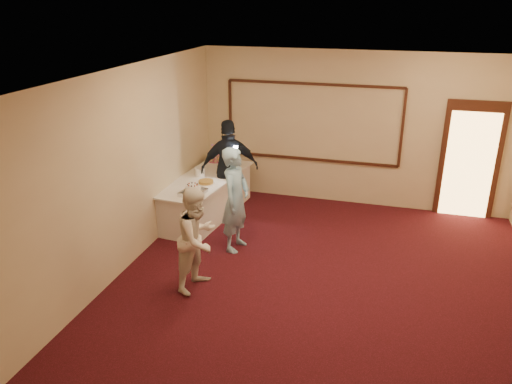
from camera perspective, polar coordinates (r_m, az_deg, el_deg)
floor at (r=7.24m, az=7.40°, el=-11.41°), size 7.00×7.00×0.00m
room_walls at (r=6.38m, az=8.26°, el=4.05°), size 6.04×7.04×3.02m
wall_molding at (r=9.92m, az=6.48°, el=7.89°), size 3.45×0.04×1.55m
doorway at (r=10.00m, az=23.22°, el=3.28°), size 1.05×0.07×2.20m
buffet_table at (r=9.44m, az=-5.75°, el=-0.54°), size 1.19×2.52×0.77m
pavlova_tray at (r=8.52m, az=-7.23°, el=0.22°), size 0.41×0.52×0.18m
cupcake_stand at (r=10.17m, az=-4.77°, el=4.25°), size 0.27×0.27×0.39m
plate_stack_a at (r=9.38m, az=-6.41°, el=2.34°), size 0.20×0.20×0.17m
plate_stack_b at (r=9.53m, az=-3.85°, el=2.67°), size 0.18×0.18×0.15m
tart at (r=8.99m, az=-5.74°, el=1.12°), size 0.31×0.31×0.06m
man at (r=8.01m, az=-2.35°, el=-0.87°), size 0.49×0.68×1.73m
woman at (r=7.03m, az=-6.67°, el=-5.32°), size 0.74×0.85×1.52m
guest at (r=9.32m, az=-3.02°, el=2.73°), size 1.16×0.88×1.83m
camera_flash at (r=8.96m, az=-2.36°, el=5.11°), size 0.08×0.06×0.05m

